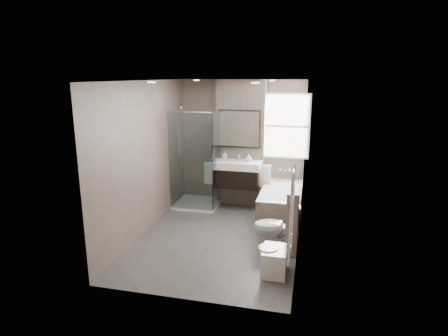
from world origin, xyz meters
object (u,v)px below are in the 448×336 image
(bathtub, at_px, (281,202))
(toilet, at_px, (277,227))
(bidet, at_px, (274,260))
(vanity, at_px, (237,174))

(bathtub, xyz_separation_m, toilet, (0.05, -1.36, 0.05))
(bathtub, bearing_deg, toilet, -88.10)
(bathtub, distance_m, bidet, 2.12)
(toilet, bearing_deg, vanity, -154.94)
(vanity, bearing_deg, bathtub, -19.37)
(bidet, bearing_deg, toilet, 93.37)
(bidet, bearing_deg, bathtub, 92.43)
(bathtub, xyz_separation_m, bidet, (0.09, -2.12, -0.12))
(toilet, relative_size, bidet, 1.52)
(toilet, bearing_deg, bathtub, 176.98)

